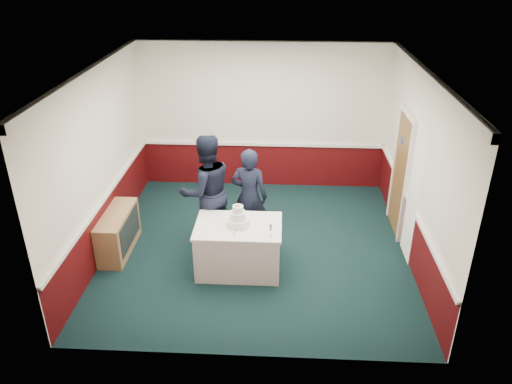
# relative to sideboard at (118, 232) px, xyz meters

# --- Properties ---
(ground) EXTENTS (5.00, 5.00, 0.00)m
(ground) POSITION_rel_sideboard_xyz_m (2.28, 0.21, -0.35)
(ground) COLOR black
(ground) RESTS_ON ground
(room_shell) EXTENTS (5.00, 5.00, 3.00)m
(room_shell) POSITION_rel_sideboard_xyz_m (2.36, 0.82, 1.62)
(room_shell) COLOR white
(room_shell) RESTS_ON ground
(sideboard) EXTENTS (0.41, 1.20, 0.70)m
(sideboard) POSITION_rel_sideboard_xyz_m (0.00, 0.00, 0.00)
(sideboard) COLOR tan
(sideboard) RESTS_ON ground
(cake_table) EXTENTS (1.32, 0.92, 0.79)m
(cake_table) POSITION_rel_sideboard_xyz_m (2.04, -0.41, 0.05)
(cake_table) COLOR white
(cake_table) RESTS_ON ground
(wedding_cake) EXTENTS (0.35, 0.35, 0.36)m
(wedding_cake) POSITION_rel_sideboard_xyz_m (2.04, -0.41, 0.55)
(wedding_cake) COLOR white
(wedding_cake) RESTS_ON cake_table
(cake_knife) EXTENTS (0.02, 0.22, 0.00)m
(cake_knife) POSITION_rel_sideboard_xyz_m (2.01, -0.61, 0.44)
(cake_knife) COLOR silver
(cake_knife) RESTS_ON cake_table
(champagne_flute) EXTENTS (0.05, 0.05, 0.21)m
(champagne_flute) POSITION_rel_sideboard_xyz_m (2.54, -0.69, 0.58)
(champagne_flute) COLOR silver
(champagne_flute) RESTS_ON cake_table
(person_man) EXTENTS (1.19, 1.10, 1.96)m
(person_man) POSITION_rel_sideboard_xyz_m (1.45, 0.34, 0.63)
(person_man) COLOR black
(person_man) RESTS_ON ground
(person_woman) EXTENTS (0.68, 0.51, 1.70)m
(person_woman) POSITION_rel_sideboard_xyz_m (2.15, 0.44, 0.50)
(person_woman) COLOR black
(person_woman) RESTS_ON ground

